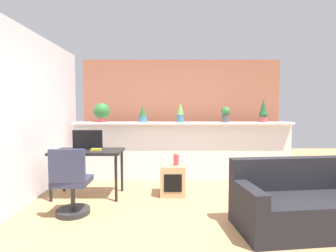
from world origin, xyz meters
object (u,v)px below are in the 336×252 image
Objects in this scene: tv_monitor at (87,140)px; side_cube_shelf at (172,180)px; couch at (301,205)px; potted_plant_0 at (101,112)px; potted_plant_1 at (142,115)px; desk at (87,155)px; potted_plant_2 at (180,112)px; vase_on_shelf at (176,160)px; office_chair at (70,187)px; potted_plant_3 at (225,114)px; book_on_desk at (96,150)px; potted_plant_4 at (263,112)px.

side_cube_shelf is (1.39, -0.02, -0.66)m from tv_monitor.
potted_plant_0 is at bearing 143.02° from couch.
potted_plant_1 is 0.30× the size of desk.
couch is at bearing -58.69° from potted_plant_2.
couch is (2.90, -1.22, -0.63)m from tv_monitor.
potted_plant_2 reaches higher than side_cube_shelf.
desk is 3.11m from couch.
vase_on_shelf is (1.46, -1.03, -0.77)m from potted_plant_0.
side_cube_shelf is at bearing 148.44° from vase_on_shelf.
vase_on_shelf is (1.41, 0.81, 0.20)m from office_chair.
potted_plant_1 is 0.76m from potted_plant_2.
potted_plant_3 reaches higher than office_chair.
book_on_desk is 0.10× the size of couch.
potted_plant_4 reaches higher than vase_on_shelf.
potted_plant_2 is 0.90m from potted_plant_3.
side_cube_shelf is 1.92m from couch.
vase_on_shelf is 1.29m from book_on_desk.
couch is (1.45, -1.16, -0.31)m from vase_on_shelf.
potted_plant_0 is 2.48m from potted_plant_3.
tv_monitor is at bearing 177.89° from vase_on_shelf.
couch is (1.50, -1.20, 0.03)m from side_cube_shelf.
potted_plant_2 reaches higher than potted_plant_0.
side_cube_shelf is at bearing 141.44° from couch.
desk is 6.78× the size of book_on_desk.
potted_plant_4 is at bearing 28.39° from side_cube_shelf.
potted_plant_0 is 0.76× the size of side_cube_shelf.
side_cube_shelf is (-0.17, -0.99, -1.10)m from potted_plant_2.
side_cube_shelf is 0.35m from vase_on_shelf.
side_cube_shelf is at bearing -151.61° from potted_plant_4.
tv_monitor is (-2.46, -0.93, -0.41)m from potted_plant_3.
side_cube_shelf is 2.78× the size of vase_on_shelf.
tv_monitor is 0.26m from book_on_desk.
potted_plant_4 is 0.53× the size of office_chair.
potted_plant_2 reaches higher than couch.
book_on_desk is (-1.27, -0.08, 0.18)m from vase_on_shelf.
potted_plant_1 is 1.45m from desk.
couch is at bearing -22.80° from tv_monitor.
potted_plant_4 is 2.20m from vase_on_shelf.
potted_plant_1 is 3.19m from couch.
side_cube_shelf is at bearing -99.70° from potted_plant_2.
desk is (-3.21, -1.05, -0.70)m from potted_plant_4.
book_on_desk is at bearing -160.07° from potted_plant_4.
office_chair is at bearing -143.55° from potted_plant_3.
side_cube_shelf is (1.37, 0.06, -0.42)m from desk.
potted_plant_2 is at bearing 177.05° from potted_plant_3.
tv_monitor is 0.96× the size of side_cube_shelf.
tv_monitor is at bearing 179.23° from side_cube_shelf.
desk is (-1.54, -1.06, -0.69)m from potted_plant_2.
potted_plant_3 is 1.88× the size of book_on_desk.
side_cube_shelf is (0.58, -0.99, -1.05)m from potted_plant_1.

